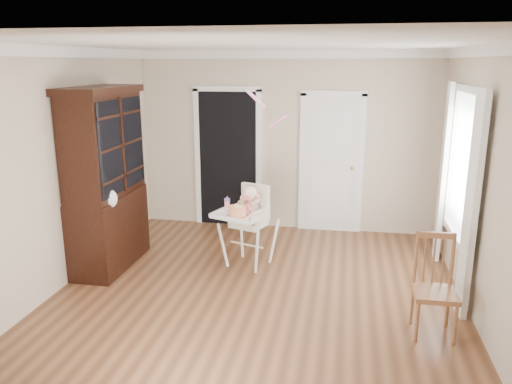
% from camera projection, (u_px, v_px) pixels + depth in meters
% --- Properties ---
extents(floor, '(5.00, 5.00, 0.00)m').
position_uv_depth(floor, '(256.00, 297.00, 5.54)').
color(floor, '#52311C').
rests_on(floor, ground).
extents(ceiling, '(5.00, 5.00, 0.00)m').
position_uv_depth(ceiling, '(256.00, 44.00, 4.85)').
color(ceiling, white).
rests_on(ceiling, wall_back).
extents(wall_back, '(4.50, 0.00, 4.50)m').
position_uv_depth(wall_back, '(286.00, 142.00, 7.57)').
color(wall_back, '#C6B49A').
rests_on(wall_back, floor).
extents(wall_left, '(0.00, 5.00, 5.00)m').
position_uv_depth(wall_left, '(59.00, 171.00, 5.59)').
color(wall_left, '#C6B49A').
rests_on(wall_left, floor).
extents(wall_right, '(0.00, 5.00, 5.00)m').
position_uv_depth(wall_right, '(485.00, 188.00, 4.80)').
color(wall_right, '#C6B49A').
rests_on(wall_right, floor).
extents(crown_molding, '(4.50, 5.00, 0.12)m').
position_uv_depth(crown_molding, '(256.00, 50.00, 4.87)').
color(crown_molding, white).
rests_on(crown_molding, ceiling).
extents(doorway, '(1.06, 0.05, 2.22)m').
position_uv_depth(doorway, '(228.00, 156.00, 7.78)').
color(doorway, black).
rests_on(doorway, wall_back).
extents(closet_door, '(0.96, 0.09, 2.13)m').
position_uv_depth(closet_door, '(331.00, 165.00, 7.51)').
color(closet_door, white).
rests_on(closet_door, wall_back).
extents(window_right, '(0.13, 1.84, 2.30)m').
position_uv_depth(window_right, '(459.00, 176.00, 5.59)').
color(window_right, white).
rests_on(window_right, wall_right).
extents(high_chair, '(0.80, 0.90, 1.05)m').
position_uv_depth(high_chair, '(248.00, 216.00, 6.27)').
color(high_chair, white).
rests_on(high_chair, floor).
extents(baby, '(0.29, 0.29, 0.46)m').
position_uv_depth(baby, '(250.00, 204.00, 6.25)').
color(baby, beige).
rests_on(baby, high_chair).
extents(cake, '(0.28, 0.28, 0.13)m').
position_uv_depth(cake, '(238.00, 211.00, 5.98)').
color(cake, silver).
rests_on(cake, high_chair).
extents(sippy_cup, '(0.07, 0.07, 0.18)m').
position_uv_depth(sippy_cup, '(227.00, 203.00, 6.27)').
color(sippy_cup, pink).
rests_on(sippy_cup, high_chair).
extents(china_cabinet, '(0.59, 1.33, 2.25)m').
position_uv_depth(china_cabinet, '(106.00, 179.00, 6.15)').
color(china_cabinet, black).
rests_on(china_cabinet, floor).
extents(dining_chair, '(0.40, 0.40, 0.97)m').
position_uv_depth(dining_chair, '(434.00, 289.00, 4.70)').
color(dining_chair, brown).
rests_on(dining_chair, floor).
extents(streamer, '(0.28, 0.43, 0.15)m').
position_uv_depth(streamer, '(256.00, 99.00, 4.95)').
color(streamer, pink).
rests_on(streamer, ceiling).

